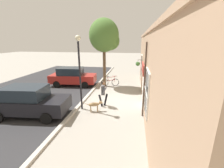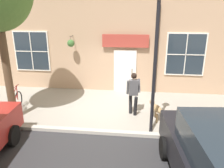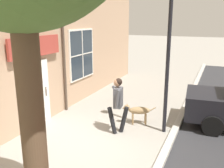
{
  "view_description": "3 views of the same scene",
  "coord_description": "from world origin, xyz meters",
  "px_view_note": "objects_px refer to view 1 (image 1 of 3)",
  "views": [
    {
      "loc": [
        -1.6,
        10.05,
        4.21
      ],
      "look_at": [
        0.0,
        -0.11,
        1.23
      ],
      "focal_mm": 24.0,
      "sensor_mm": 36.0,
      "label": 1
    },
    {
      "loc": [
        8.3,
        1.09,
        3.89
      ],
      "look_at": [
        -0.51,
        0.06,
        0.91
      ],
      "focal_mm": 35.0,
      "sensor_mm": 36.0,
      "label": 2
    },
    {
      "loc": [
        3.06,
        -5.46,
        3.37
      ],
      "look_at": [
        -0.27,
        2.11,
        1.19
      ],
      "focal_mm": 40.0,
      "sensor_mm": 36.0,
      "label": 3
    }
  ],
  "objects_px": {
    "street_tree_by_curb": "(105,37)",
    "fire_hydrant": "(105,76)",
    "street_lamp": "(79,62)",
    "parked_car_mid_block": "(29,101)",
    "pedestrian_walking": "(103,91)",
    "dog_on_leash": "(95,104)",
    "leaning_bicycle": "(110,82)",
    "parked_car_nearest_curb": "(73,76)"
  },
  "relations": [
    {
      "from": "street_tree_by_curb",
      "to": "fire_hydrant",
      "type": "bearing_deg",
      "value": -75.78
    },
    {
      "from": "street_lamp",
      "to": "street_tree_by_curb",
      "type": "bearing_deg",
      "value": -95.86
    },
    {
      "from": "street_tree_by_curb",
      "to": "parked_car_mid_block",
      "type": "bearing_deg",
      "value": 63.7
    },
    {
      "from": "parked_car_mid_block",
      "to": "street_lamp",
      "type": "relative_size",
      "value": 0.98
    },
    {
      "from": "pedestrian_walking",
      "to": "street_tree_by_curb",
      "type": "bearing_deg",
      "value": -80.79
    },
    {
      "from": "street_lamp",
      "to": "fire_hydrant",
      "type": "height_order",
      "value": "street_lamp"
    },
    {
      "from": "dog_on_leash",
      "to": "leaning_bicycle",
      "type": "distance_m",
      "value": 5.56
    },
    {
      "from": "leaning_bicycle",
      "to": "fire_hydrant",
      "type": "xyz_separation_m",
      "value": [
        0.98,
        -2.18,
        0.02
      ]
    },
    {
      "from": "leaning_bicycle",
      "to": "parked_car_nearest_curb",
      "type": "height_order",
      "value": "parked_car_nearest_curb"
    },
    {
      "from": "street_lamp",
      "to": "fire_hydrant",
      "type": "relative_size",
      "value": 5.87
    },
    {
      "from": "street_lamp",
      "to": "parked_car_nearest_curb",
      "type": "bearing_deg",
      "value": -61.33
    },
    {
      "from": "dog_on_leash",
      "to": "street_tree_by_curb",
      "type": "bearing_deg",
      "value": -85.73
    },
    {
      "from": "pedestrian_walking",
      "to": "fire_hydrant",
      "type": "height_order",
      "value": "pedestrian_walking"
    },
    {
      "from": "parked_car_nearest_curb",
      "to": "fire_hydrant",
      "type": "distance_m",
      "value": 3.72
    },
    {
      "from": "parked_car_nearest_curb",
      "to": "street_lamp",
      "type": "bearing_deg",
      "value": 118.67
    },
    {
      "from": "fire_hydrant",
      "to": "leaning_bicycle",
      "type": "bearing_deg",
      "value": 114.21
    },
    {
      "from": "pedestrian_walking",
      "to": "leaning_bicycle",
      "type": "relative_size",
      "value": 1.0
    },
    {
      "from": "parked_car_mid_block",
      "to": "street_lamp",
      "type": "distance_m",
      "value": 3.63
    },
    {
      "from": "dog_on_leash",
      "to": "pedestrian_walking",
      "type": "bearing_deg",
      "value": -111.02
    },
    {
      "from": "parked_car_mid_block",
      "to": "fire_hydrant",
      "type": "relative_size",
      "value": 5.77
    },
    {
      "from": "leaning_bicycle",
      "to": "parked_car_mid_block",
      "type": "xyz_separation_m",
      "value": [
        3.59,
        6.62,
        0.5
      ]
    },
    {
      "from": "dog_on_leash",
      "to": "parked_car_nearest_curb",
      "type": "height_order",
      "value": "parked_car_nearest_curb"
    },
    {
      "from": "pedestrian_walking",
      "to": "parked_car_nearest_curb",
      "type": "bearing_deg",
      "value": -47.29
    },
    {
      "from": "pedestrian_walking",
      "to": "street_lamp",
      "type": "height_order",
      "value": "street_lamp"
    },
    {
      "from": "pedestrian_walking",
      "to": "street_tree_by_curb",
      "type": "xyz_separation_m",
      "value": [
        0.74,
        -4.54,
        3.52
      ]
    },
    {
      "from": "fire_hydrant",
      "to": "dog_on_leash",
      "type": "bearing_deg",
      "value": 97.33
    },
    {
      "from": "pedestrian_walking",
      "to": "street_tree_by_curb",
      "type": "height_order",
      "value": "street_tree_by_curb"
    },
    {
      "from": "leaning_bicycle",
      "to": "parked_car_nearest_curb",
      "type": "distance_m",
      "value": 3.68
    },
    {
      "from": "dog_on_leash",
      "to": "street_lamp",
      "type": "distance_m",
      "value": 2.7
    },
    {
      "from": "pedestrian_walking",
      "to": "dog_on_leash",
      "type": "bearing_deg",
      "value": 68.98
    },
    {
      "from": "pedestrian_walking",
      "to": "dog_on_leash",
      "type": "xyz_separation_m",
      "value": [
        0.33,
        0.86,
        -0.56
      ]
    },
    {
      "from": "parked_car_nearest_curb",
      "to": "parked_car_mid_block",
      "type": "xyz_separation_m",
      "value": [
        -0.04,
        6.23,
        0.0
      ]
    },
    {
      "from": "leaning_bicycle",
      "to": "street_lamp",
      "type": "relative_size",
      "value": 0.38
    },
    {
      "from": "dog_on_leash",
      "to": "parked_car_mid_block",
      "type": "distance_m",
      "value": 3.78
    },
    {
      "from": "street_tree_by_curb",
      "to": "fire_hydrant",
      "type": "xyz_separation_m",
      "value": [
        0.59,
        -2.34,
        -4.15
      ]
    },
    {
      "from": "dog_on_leash",
      "to": "parked_car_mid_block",
      "type": "xyz_separation_m",
      "value": [
        3.6,
        1.07,
        0.42
      ]
    },
    {
      "from": "dog_on_leash",
      "to": "fire_hydrant",
      "type": "xyz_separation_m",
      "value": [
        1.0,
        -7.74,
        -0.06
      ]
    },
    {
      "from": "street_tree_by_curb",
      "to": "street_lamp",
      "type": "relative_size",
      "value": 1.35
    },
    {
      "from": "pedestrian_walking",
      "to": "leaning_bicycle",
      "type": "height_order",
      "value": "pedestrian_walking"
    },
    {
      "from": "dog_on_leash",
      "to": "leaning_bicycle",
      "type": "height_order",
      "value": "leaning_bicycle"
    },
    {
      "from": "pedestrian_walking",
      "to": "dog_on_leash",
      "type": "relative_size",
      "value": 1.63
    },
    {
      "from": "pedestrian_walking",
      "to": "leaning_bicycle",
      "type": "xyz_separation_m",
      "value": [
        0.35,
        -4.69,
        -0.65
      ]
    }
  ]
}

